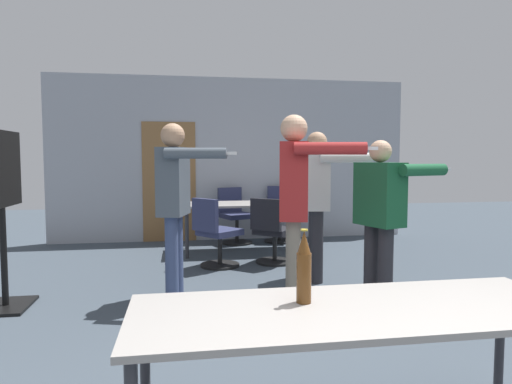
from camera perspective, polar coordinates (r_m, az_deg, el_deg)
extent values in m
cube|color=#A3A8B2|center=(8.06, -2.96, 4.11)|extent=(6.24, 0.10, 2.83)
cube|color=olive|center=(7.96, -10.79, 1.25)|extent=(0.90, 0.02, 2.05)
cube|color=gray|center=(2.21, 12.53, -14.23)|extent=(2.08, 0.73, 0.03)
cylinder|color=#2D2D33|center=(2.49, -13.68, -21.26)|extent=(0.05, 0.05, 0.72)
cylinder|color=#2D2D33|center=(3.05, 28.15, -16.78)|extent=(0.05, 0.05, 0.72)
cube|color=gray|center=(6.97, -1.20, -1.51)|extent=(1.94, 0.83, 0.03)
cylinder|color=#2D2D33|center=(6.59, -8.62, -5.16)|extent=(0.05, 0.05, 0.72)
cylinder|color=#2D2D33|center=(6.86, 6.79, -4.78)|extent=(0.05, 0.05, 0.72)
cylinder|color=#2D2D33|center=(7.30, -8.69, -4.25)|extent=(0.05, 0.05, 0.72)
cylinder|color=#2D2D33|center=(7.54, 5.27, -3.95)|extent=(0.05, 0.05, 0.72)
cube|color=black|center=(5.09, -28.80, -12.41)|extent=(0.44, 0.56, 0.03)
cylinder|color=black|center=(4.98, -28.99, -7.09)|extent=(0.06, 0.06, 0.93)
cube|color=black|center=(4.90, -29.34, 2.53)|extent=(0.04, 0.99, 0.73)
cylinder|color=slate|center=(4.31, 4.64, -9.02)|extent=(0.13, 0.13, 0.88)
cylinder|color=slate|center=(4.14, 4.66, -9.60)|extent=(0.13, 0.13, 0.88)
cube|color=maroon|center=(4.11, 4.72, 1.41)|extent=(0.34, 0.48, 0.69)
sphere|color=#DBAD89|center=(4.12, 4.76, 7.94)|extent=(0.24, 0.24, 0.24)
cylinder|color=maroon|center=(4.38, 4.69, 1.38)|extent=(0.10, 0.10, 0.60)
cylinder|color=maroon|center=(3.85, 9.26, 5.41)|extent=(0.61, 0.24, 0.10)
cube|color=white|center=(3.90, 14.11, 5.32)|extent=(0.13, 0.06, 0.03)
cylinder|color=#28282D|center=(5.48, 7.38, -6.41)|extent=(0.14, 0.14, 0.84)
cylinder|color=#28282D|center=(5.30, 7.64, -6.78)|extent=(0.14, 0.14, 0.84)
cube|color=silver|center=(5.30, 7.59, 1.40)|extent=(0.33, 0.49, 0.66)
sphere|color=tan|center=(5.30, 7.63, 6.22)|extent=(0.23, 0.23, 0.23)
cylinder|color=silver|center=(5.58, 7.22, 1.33)|extent=(0.11, 0.11, 0.57)
cylinder|color=silver|center=(5.06, 11.23, 4.22)|extent=(0.58, 0.20, 0.11)
cube|color=white|center=(5.13, 14.71, 4.16)|extent=(0.12, 0.06, 0.03)
cylinder|color=#3D4C75|center=(4.81, -9.88, -7.82)|extent=(0.13, 0.13, 0.86)
cylinder|color=#3D4C75|center=(4.64, -10.49, -8.27)|extent=(0.13, 0.13, 0.86)
cube|color=#4C5660|center=(4.62, -10.30, 1.31)|extent=(0.34, 0.47, 0.68)
sphere|color=tan|center=(4.62, -10.37, 6.99)|extent=(0.24, 0.24, 0.24)
cylinder|color=#4C5660|center=(4.88, -9.43, 1.29)|extent=(0.10, 0.10, 0.59)
cylinder|color=#4C5660|center=(4.29, -7.57, 4.83)|extent=(0.59, 0.25, 0.10)
cube|color=white|center=(4.22, -3.29, 4.87)|extent=(0.13, 0.07, 0.03)
cylinder|color=#28282D|center=(4.74, 14.20, -8.56)|extent=(0.15, 0.15, 0.78)
cylinder|color=#28282D|center=(4.60, 15.87, -8.99)|extent=(0.15, 0.15, 0.78)
cube|color=#195633|center=(4.57, 15.19, -0.26)|extent=(0.40, 0.53, 0.61)
sphere|color=#DBAD89|center=(4.56, 15.29, 4.93)|extent=(0.21, 0.21, 0.21)
cylinder|color=#195633|center=(4.79, 12.81, -0.33)|extent=(0.11, 0.11, 0.53)
cylinder|color=#195633|center=(4.54, 20.21, 2.61)|extent=(0.54, 0.27, 0.11)
cube|color=white|center=(4.76, 22.59, 2.61)|extent=(0.13, 0.07, 0.03)
cylinder|color=black|center=(6.33, 2.35, -8.68)|extent=(0.52, 0.52, 0.03)
cylinder|color=black|center=(6.29, 2.36, -6.90)|extent=(0.06, 0.06, 0.37)
cube|color=black|center=(6.25, 2.36, -4.87)|extent=(0.65, 0.65, 0.08)
cube|color=black|center=(5.99, 1.22, -2.85)|extent=(0.38, 0.32, 0.42)
cylinder|color=black|center=(7.72, -2.39, -6.33)|extent=(0.52, 0.52, 0.03)
cylinder|color=black|center=(7.69, -2.39, -4.75)|extent=(0.06, 0.06, 0.40)
cube|color=navy|center=(7.65, -2.40, -2.98)|extent=(0.60, 0.60, 0.08)
cube|color=navy|center=(7.85, -3.30, -0.96)|extent=(0.43, 0.21, 0.42)
cylinder|color=black|center=(6.14, -4.53, -9.09)|extent=(0.52, 0.52, 0.03)
cylinder|color=black|center=(6.10, -4.54, -7.18)|extent=(0.06, 0.06, 0.39)
cube|color=navy|center=(6.06, -4.56, -5.02)|extent=(0.65, 0.65, 0.08)
cube|color=navy|center=(5.85, -6.41, -2.90)|extent=(0.32, 0.38, 0.42)
cylinder|color=black|center=(7.87, 2.95, -6.13)|extent=(0.52, 0.52, 0.03)
cylinder|color=black|center=(7.83, 2.95, -4.53)|extent=(0.06, 0.06, 0.41)
cube|color=navy|center=(7.80, 2.96, -2.74)|extent=(0.55, 0.55, 0.08)
cube|color=navy|center=(8.03, 3.00, -0.75)|extent=(0.44, 0.16, 0.42)
cylinder|color=#563314|center=(2.19, 6.00, -10.65)|extent=(0.07, 0.07, 0.24)
cone|color=#563314|center=(2.16, 6.04, -6.24)|extent=(0.06, 0.06, 0.11)
cylinder|color=gold|center=(2.15, 6.05, -4.74)|extent=(0.03, 0.03, 0.01)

